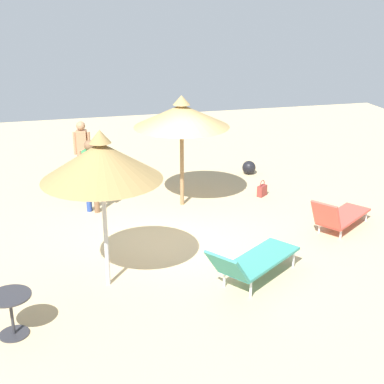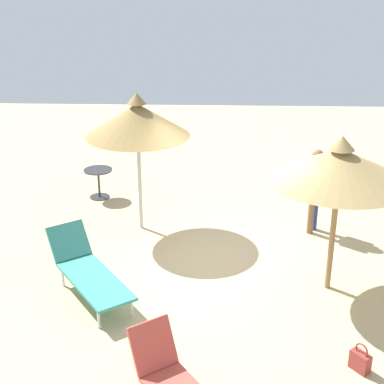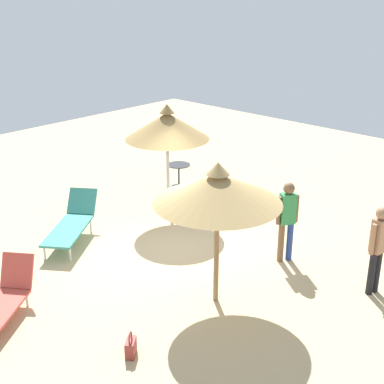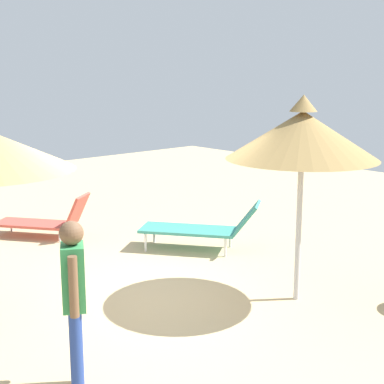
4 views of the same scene
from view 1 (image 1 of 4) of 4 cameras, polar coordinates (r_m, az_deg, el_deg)
name	(u,v)px [view 1 (image 1 of 4)]	position (r m, az deg, el deg)	size (l,w,h in m)	color
ground	(168,239)	(11.75, -2.50, -4.87)	(24.00, 24.00, 0.10)	tan
parasol_umbrella_edge	(182,116)	(12.78, -1.09, 7.95)	(2.25, 2.25, 2.68)	olive
parasol_umbrella_near_right	(101,161)	(9.13, -9.44, 3.18)	(2.04, 2.04, 2.84)	#B2B2B7
lounge_chair_center	(339,216)	(12.29, 15.06, -2.43)	(1.53, 1.83, 0.87)	#CC4C3F
lounge_chair_back	(252,261)	(9.84, 6.30, -7.17)	(1.77, 2.10, 0.91)	teal
person_standing_front	(82,149)	(14.70, -11.36, 4.38)	(0.27, 0.44, 1.75)	black
person_standing_near_left	(91,171)	(12.86, -10.51, 2.16)	(0.34, 0.43, 1.75)	navy
handbag	(262,190)	(14.02, 7.31, 0.19)	(0.28, 0.31, 0.43)	maroon
side_table_round	(11,308)	(8.82, -18.37, -11.38)	(0.66, 0.66, 0.69)	#2D2D33
beach_ball	(249,168)	(15.66, 5.95, 2.56)	(0.38, 0.38, 0.38)	black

